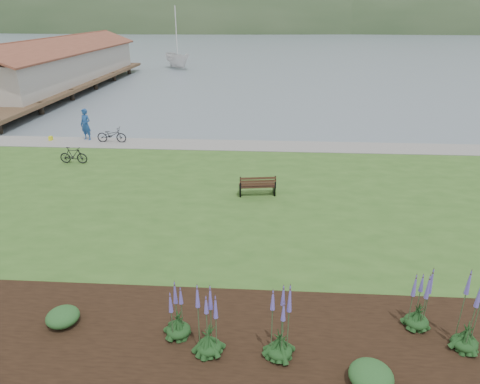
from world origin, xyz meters
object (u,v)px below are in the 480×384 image
object	(u,v)px
park_bench	(257,185)
sailboat	(178,69)
bicycle_a	(112,135)
person	(85,122)

from	to	relation	value
park_bench	sailboat	bearing A→B (deg)	97.43
park_bench	bicycle_a	bearing A→B (deg)	132.32
sailboat	park_bench	bearing A→B (deg)	-110.93
park_bench	bicycle_a	world-z (taller)	park_bench
park_bench	person	bearing A→B (deg)	135.61
sailboat	bicycle_a	bearing A→B (deg)	-121.11
park_bench	bicycle_a	distance (m)	12.00
park_bench	bicycle_a	xyz separation A→B (m)	(-9.25, 7.65, -0.01)
person	bicycle_a	distance (m)	1.92
bicycle_a	person	bearing A→B (deg)	76.98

